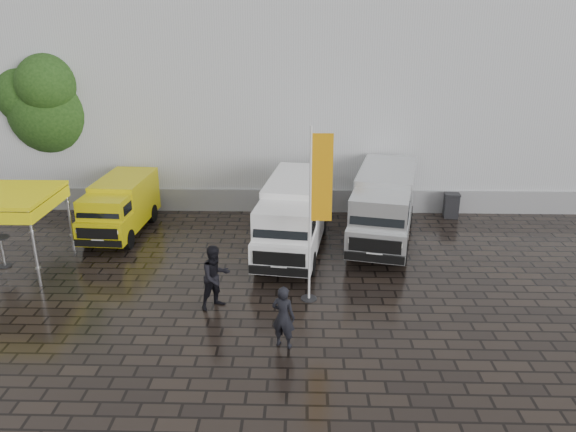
% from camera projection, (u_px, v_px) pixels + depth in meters
% --- Properties ---
extents(ground, '(120.00, 120.00, 0.00)m').
position_uv_depth(ground, '(321.00, 297.00, 17.45)').
color(ground, black).
rests_on(ground, ground).
extents(exhibition_hall, '(44.00, 16.00, 12.00)m').
position_uv_depth(exhibition_hall, '(352.00, 58.00, 30.38)').
color(exhibition_hall, silver).
rests_on(exhibition_hall, ground).
extents(hall_plinth, '(44.00, 0.15, 1.00)m').
position_uv_depth(hall_plinth, '(361.00, 201.00, 24.70)').
color(hall_plinth, gray).
rests_on(hall_plinth, ground).
extents(van_yellow, '(2.03, 4.71, 2.13)m').
position_uv_depth(van_yellow, '(120.00, 208.00, 22.11)').
color(van_yellow, '#D1C20B').
rests_on(van_yellow, ground).
extents(van_white, '(2.78, 6.19, 2.59)m').
position_uv_depth(van_white, '(293.00, 218.00, 20.37)').
color(van_white, white).
rests_on(van_white, ground).
extents(van_silver, '(3.35, 6.46, 2.67)m').
position_uv_depth(van_silver, '(384.00, 208.00, 21.32)').
color(van_silver, silver).
rests_on(van_silver, ground).
extents(canopy_tent, '(3.03, 3.03, 2.70)m').
position_uv_depth(canopy_tent, '(6.00, 198.00, 18.61)').
color(canopy_tent, silver).
rests_on(canopy_tent, ground).
extents(flagpole, '(0.88, 0.50, 5.39)m').
position_uv_depth(flagpole, '(317.00, 206.00, 16.27)').
color(flagpole, black).
rests_on(flagpole, ground).
extents(tree, '(3.92, 4.02, 7.03)m').
position_uv_depth(tree, '(53.00, 104.00, 24.77)').
color(tree, black).
rests_on(tree, ground).
extents(cocktail_table, '(0.60, 0.60, 1.10)m').
position_uv_depth(cocktail_table, '(3.00, 252.00, 19.36)').
color(cocktail_table, black).
rests_on(cocktail_table, ground).
extents(wheelie_bin, '(0.70, 0.70, 1.06)m').
position_uv_depth(wheelie_bin, '(451.00, 205.00, 24.09)').
color(wheelie_bin, black).
rests_on(wheelie_bin, ground).
extents(person_front, '(0.75, 0.62, 1.75)m').
position_uv_depth(person_front, '(283.00, 317.00, 14.59)').
color(person_front, black).
rests_on(person_front, ground).
extents(person_tent, '(1.21, 1.19, 1.97)m').
position_uv_depth(person_tent, '(216.00, 277.00, 16.53)').
color(person_tent, black).
rests_on(person_tent, ground).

